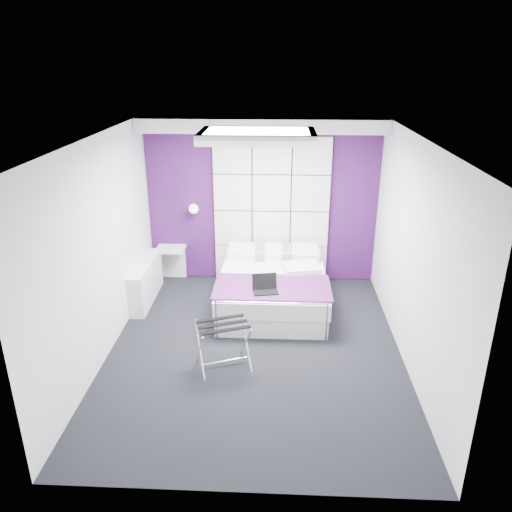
% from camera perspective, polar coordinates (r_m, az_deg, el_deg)
% --- Properties ---
extents(floor, '(4.40, 4.40, 0.00)m').
position_cam_1_polar(floor, '(6.34, -0.12, -10.65)').
color(floor, black).
rests_on(floor, ground).
extents(ceiling, '(4.40, 4.40, 0.00)m').
position_cam_1_polar(ceiling, '(5.41, -0.14, 13.28)').
color(ceiling, white).
rests_on(ceiling, wall_back).
extents(wall_back, '(3.60, 0.00, 3.60)m').
position_cam_1_polar(wall_back, '(7.83, 0.68, 6.25)').
color(wall_back, silver).
rests_on(wall_back, floor).
extents(wall_left, '(0.00, 4.40, 4.40)m').
position_cam_1_polar(wall_left, '(6.10, -17.27, 0.63)').
color(wall_left, silver).
rests_on(wall_left, floor).
extents(wall_right, '(0.00, 4.40, 4.40)m').
position_cam_1_polar(wall_right, '(5.94, 17.49, 0.02)').
color(wall_right, silver).
rests_on(wall_right, floor).
extents(accent_wall, '(3.58, 0.02, 2.58)m').
position_cam_1_polar(accent_wall, '(7.82, 0.68, 6.23)').
color(accent_wall, '#3B1048').
rests_on(accent_wall, wall_back).
extents(soffit, '(3.58, 0.50, 0.20)m').
position_cam_1_polar(soffit, '(7.35, 0.65, 14.77)').
color(soffit, silver).
rests_on(soffit, wall_back).
extents(headboard, '(1.80, 0.08, 2.30)m').
position_cam_1_polar(headboard, '(7.81, 1.77, 5.20)').
color(headboard, silver).
rests_on(headboard, wall_back).
extents(skylight, '(1.36, 0.86, 0.12)m').
position_cam_1_polar(skylight, '(6.01, 0.15, 13.66)').
color(skylight, white).
rests_on(skylight, ceiling).
extents(wall_lamp, '(0.15, 0.15, 0.15)m').
position_cam_1_polar(wall_lamp, '(7.83, -7.10, 5.47)').
color(wall_lamp, white).
rests_on(wall_lamp, wall_back).
extents(radiator, '(0.22, 1.20, 0.60)m').
position_cam_1_polar(radiator, '(7.59, -12.49, -2.87)').
color(radiator, silver).
rests_on(radiator, floor).
extents(bed, '(1.57, 1.89, 0.67)m').
position_cam_1_polar(bed, '(7.24, 1.91, -3.73)').
color(bed, silver).
rests_on(bed, floor).
extents(nightstand, '(0.45, 0.35, 0.05)m').
position_cam_1_polar(nightstand, '(8.08, -9.72, 0.82)').
color(nightstand, silver).
rests_on(nightstand, wall_back).
extents(luggage_rack, '(0.57, 0.42, 0.56)m').
position_cam_1_polar(luggage_rack, '(5.91, -3.74, -10.11)').
color(luggage_rack, silver).
rests_on(luggage_rack, floor).
extents(laptop, '(0.32, 0.23, 0.23)m').
position_cam_1_polar(laptop, '(6.57, 1.09, -3.57)').
color(laptop, black).
rests_on(laptop, bed).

